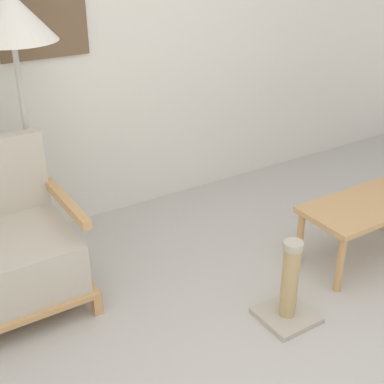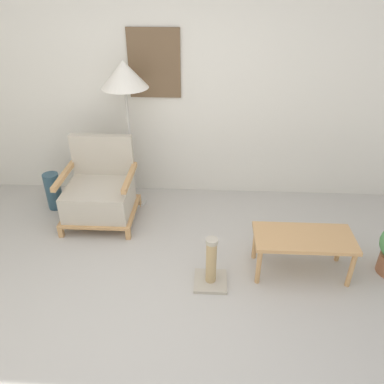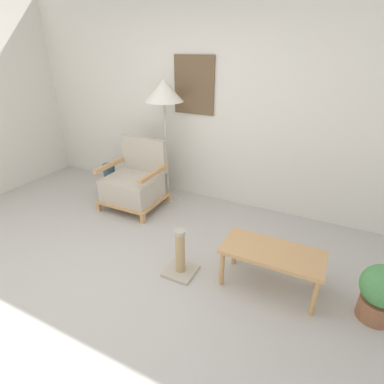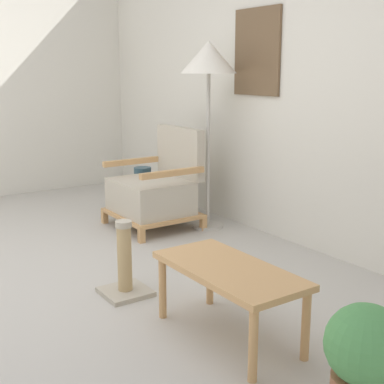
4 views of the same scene
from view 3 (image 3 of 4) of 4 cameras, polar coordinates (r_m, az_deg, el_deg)
name	(u,v)px [view 3 (image 3 of 4)]	position (r m, az deg, el deg)	size (l,w,h in m)	color
ground_plane	(111,299)	(2.88, -15.11, -19.11)	(14.00, 14.00, 0.00)	#B7B2A8
wall_back	(215,102)	(4.02, 4.31, 16.66)	(8.00, 0.09, 2.70)	silver
armchair	(134,183)	(4.11, -10.92, 1.64)	(0.76, 0.68, 0.89)	tan
floor_lamp	(164,95)	(3.94, -5.34, 17.86)	(0.49, 0.49, 1.65)	#B7B2A8
coffee_table	(272,256)	(2.77, 15.03, -11.64)	(0.87, 0.42, 0.40)	tan
vase	(110,178)	(4.67, -15.34, 2.60)	(0.18, 0.18, 0.43)	#2D4C5B
potted_plant	(381,292)	(2.87, 32.34, -15.78)	(0.34, 0.34, 0.50)	#935B3D
scratching_post	(180,259)	(2.94, -2.23, -12.57)	(0.29, 0.29, 0.49)	#B2A893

